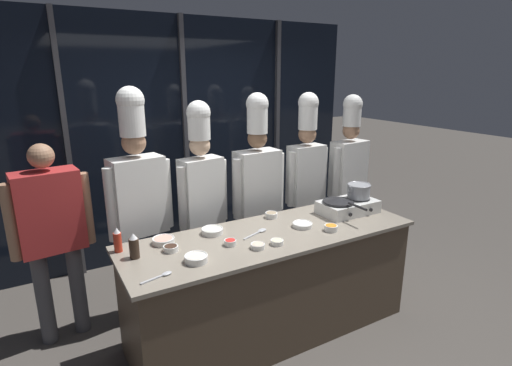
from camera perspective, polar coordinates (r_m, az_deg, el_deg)
The scene contains 26 objects.
ground_plane at distance 3.61m, azimuth 2.11°, elevation -20.14°, with size 24.00×24.00×0.00m, color #47423D.
window_wall_back at distance 4.70m, azimuth -10.14°, elevation 6.15°, with size 4.37×0.09×2.70m.
demo_counter at distance 3.37m, azimuth 2.19°, elevation -14.05°, with size 2.37×0.79×0.88m.
portable_stove at distance 3.68m, azimuth 13.00°, elevation -3.29°, with size 0.52×0.32×0.13m.
frying_pan at distance 3.57m, azimuth 11.72°, elevation -2.39°, with size 0.28×0.48×0.04m.
stock_pot at distance 3.72m, azimuth 14.48°, elevation -1.06°, with size 0.23×0.21×0.13m.
squeeze_bottle_soy at distance 2.87m, azimuth -17.03°, elevation -8.65°, with size 0.07×0.07×0.18m.
squeeze_bottle_chili at distance 3.00m, azimuth -19.16°, elevation -7.74°, with size 0.06×0.06×0.18m.
prep_bowl_bell_pepper at distance 2.96m, azimuth -3.70°, elevation -8.43°, with size 0.09×0.09×0.04m.
prep_bowl_noodles at distance 2.97m, azimuth 3.02°, elevation -8.38°, with size 0.10×0.10×0.04m.
prep_bowl_rice at distance 3.31m, azimuth 6.65°, elevation -5.90°, with size 0.17×0.17×0.04m.
prep_bowl_bean_sprouts at distance 3.17m, azimuth -6.26°, elevation -6.77°, with size 0.17×0.17×0.05m.
prep_bowl_shrimp at distance 3.06m, azimuth -13.10°, elevation -7.96°, with size 0.17×0.17×0.05m.
prep_bowl_onion at distance 2.75m, azimuth -8.56°, elevation -10.55°, with size 0.16×0.16×0.05m.
prep_bowl_mushrooms at distance 3.48m, azimuth 2.21°, elevation -4.54°, with size 0.11×0.11×0.05m.
prep_bowl_carrots at distance 3.26m, azimuth 10.66°, elevation -6.26°, with size 0.11×0.11×0.05m.
prep_bowl_chicken at distance 2.91m, azimuth 0.26°, elevation -8.94°, with size 0.11×0.11×0.04m.
prep_bowl_soy_glaze at distance 2.93m, azimuth -12.08°, elevation -9.06°, with size 0.11×0.11×0.04m.
serving_spoon_slotted at distance 2.62m, azimuth -13.25°, elevation -12.71°, with size 0.22×0.08×0.02m.
serving_spoon_solid at distance 3.18m, azimuth 0.48°, elevation -6.96°, with size 0.26×0.13×0.02m.
person_guest at distance 3.45m, azimuth -27.18°, elevation -5.54°, with size 0.60×0.29×1.61m.
chef_head at distance 3.41m, azimuth -16.50°, elevation -1.30°, with size 0.55×0.29×2.01m.
chef_sous at distance 3.58m, azimuth -7.79°, elevation -0.69°, with size 0.49×0.26×1.88m.
chef_line at distance 3.83m, azimuth 0.19°, elevation 0.33°, with size 0.56×0.25×1.93m.
chef_pastry at distance 4.17m, azimuth 7.18°, elevation 1.91°, with size 0.49×0.21×1.91m.
chef_apprentice at distance 4.52m, azimuth 13.13°, elevation 2.21°, with size 0.53×0.25×1.88m.
Camera 1 is at (-1.57, -2.47, 2.12)m, focal length 28.00 mm.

